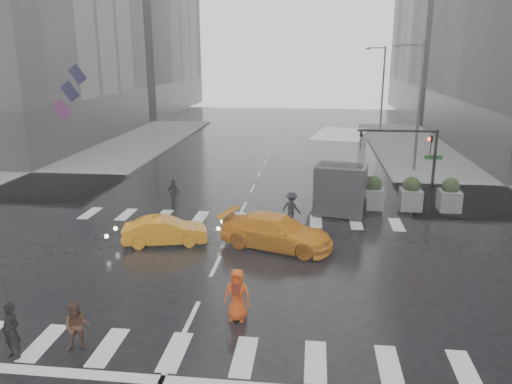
# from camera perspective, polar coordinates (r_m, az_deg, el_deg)

# --- Properties ---
(ground) EXTENTS (120.00, 120.00, 0.00)m
(ground) POSITION_cam_1_polar(r_m,az_deg,el_deg) (20.30, -4.63, -8.44)
(ground) COLOR black
(ground) RESTS_ON ground
(sidewalk_nw) EXTENTS (35.00, 35.00, 0.15)m
(sidewalk_nw) POSITION_cam_1_polar(r_m,az_deg,el_deg) (43.36, -25.97, 3.13)
(sidewalk_nw) COLOR slate
(sidewalk_nw) RESTS_ON ground
(road_markings) EXTENTS (18.00, 48.00, 0.01)m
(road_markings) POSITION_cam_1_polar(r_m,az_deg,el_deg) (20.30, -4.63, -8.43)
(road_markings) COLOR silver
(road_markings) RESTS_ON ground
(traffic_signal_pole) EXTENTS (4.45, 0.42, 4.50)m
(traffic_signal_pole) POSITION_cam_1_polar(r_m,az_deg,el_deg) (27.16, 17.74, 4.17)
(traffic_signal_pole) COLOR black
(traffic_signal_pole) RESTS_ON ground
(street_lamp_near) EXTENTS (2.15, 0.22, 9.00)m
(street_lamp_near) POSITION_cam_1_polar(r_m,az_deg,el_deg) (37.00, 17.99, 9.72)
(street_lamp_near) COLOR #59595B
(street_lamp_near) RESTS_ON ground
(street_lamp_far) EXTENTS (2.15, 0.22, 9.00)m
(street_lamp_far) POSITION_cam_1_polar(r_m,az_deg,el_deg) (56.71, 14.17, 11.79)
(street_lamp_far) COLOR #59595B
(street_lamp_far) RESTS_ON ground
(planter_west) EXTENTS (1.10, 1.10, 1.80)m
(planter_west) POSITION_cam_1_polar(r_m,az_deg,el_deg) (27.54, 13.19, -0.13)
(planter_west) COLOR slate
(planter_west) RESTS_ON ground
(planter_mid) EXTENTS (1.10, 1.10, 1.80)m
(planter_mid) POSITION_cam_1_polar(r_m,az_deg,el_deg) (27.84, 17.28, -0.26)
(planter_mid) COLOR slate
(planter_mid) RESTS_ON ground
(planter_east) EXTENTS (1.10, 1.10, 1.80)m
(planter_east) POSITION_cam_1_polar(r_m,az_deg,el_deg) (28.29, 21.26, -0.38)
(planter_east) COLOR slate
(planter_east) RESTS_ON ground
(flag_cluster) EXTENTS (2.87, 3.06, 4.69)m
(flag_cluster) POSITION_cam_1_polar(r_m,az_deg,el_deg) (41.30, -20.88, 10.97)
(flag_cluster) COLOR #59595B
(flag_cluster) RESTS_ON ground
(pedestrian_black) EXTENTS (1.20, 1.21, 2.43)m
(pedestrian_black) POSITION_cam_1_polar(r_m,az_deg,el_deg) (15.50, -26.51, -11.53)
(pedestrian_black) COLOR black
(pedestrian_black) RESTS_ON ground
(pedestrian_brown) EXTENTS (0.86, 0.75, 1.51)m
(pedestrian_brown) POSITION_cam_1_polar(r_m,az_deg,el_deg) (15.53, -19.78, -14.27)
(pedestrian_brown) COLOR #462919
(pedestrian_brown) RESTS_ON ground
(pedestrian_orange) EXTENTS (0.88, 0.60, 1.73)m
(pedestrian_orange) POSITION_cam_1_polar(r_m,az_deg,el_deg) (16.12, -2.17, -11.65)
(pedestrian_orange) COLOR #EE5010
(pedestrian_orange) RESTS_ON ground
(pedestrian_far_a) EXTENTS (1.10, 0.91, 1.62)m
(pedestrian_far_a) POSITION_cam_1_polar(r_m,az_deg,el_deg) (27.72, -9.35, -0.19)
(pedestrian_far_a) COLOR black
(pedestrian_far_a) RESTS_ON ground
(pedestrian_far_b) EXTENTS (1.20, 1.00, 1.63)m
(pedestrian_far_b) POSITION_cam_1_polar(r_m,az_deg,el_deg) (24.88, 4.09, -1.84)
(pedestrian_far_b) COLOR black
(pedestrian_far_b) RESTS_ON ground
(taxi_mid) EXTENTS (3.91, 2.13, 1.22)m
(taxi_mid) POSITION_cam_1_polar(r_m,az_deg,el_deg) (22.64, -10.35, -4.39)
(taxi_mid) COLOR orange
(taxi_mid) RESTS_ON ground
(taxi_rear) EXTENTS (4.81, 3.23, 1.45)m
(taxi_rear) POSITION_cam_1_polar(r_m,az_deg,el_deg) (21.86, 2.37, -4.56)
(taxi_rear) COLOR orange
(taxi_rear) RESTS_ON ground
(box_truck) EXTENTS (2.65, 7.08, 3.76)m
(box_truck) POSITION_cam_1_polar(r_m,az_deg,el_deg) (28.80, 9.46, 2.85)
(box_truck) COLOR silver
(box_truck) RESTS_ON ground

